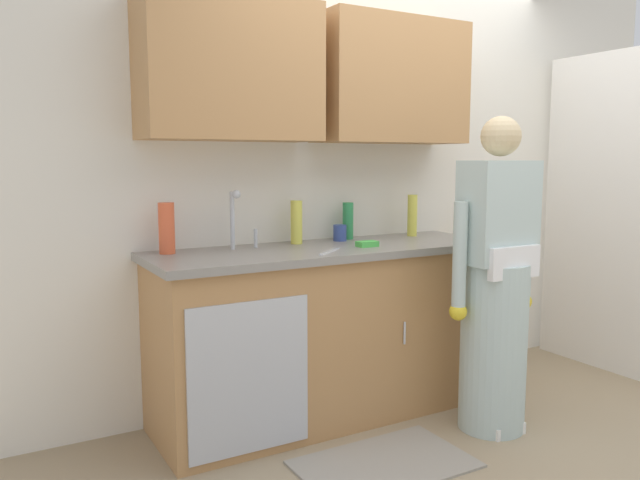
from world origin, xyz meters
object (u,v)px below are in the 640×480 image
object	(u,v)px
sink	(251,255)
bottle_soap	(296,222)
bottle_water_tall	(348,221)
sponge	(367,244)
bottle_water_short	(167,228)
cup_by_sink	(340,233)
knife_on_counter	(330,252)
bottle_dish_liquid	(412,215)
person_at_sink	(495,299)

from	to	relation	value
sink	bottle_soap	world-z (taller)	sink
bottle_soap	sink	bearing A→B (deg)	-153.89
sink	bottle_water_tall	distance (m)	0.75
bottle_soap	sponge	world-z (taller)	bottle_soap
bottle_water_short	bottle_water_tall	bearing A→B (deg)	2.08
cup_by_sink	knife_on_counter	distance (m)	0.45
bottle_dish_liquid	cup_by_sink	size ratio (longest dim) A/B	2.72
bottle_soap	bottle_dish_liquid	size ratio (longest dim) A/B	0.95
person_at_sink	cup_by_sink	size ratio (longest dim) A/B	17.50
person_at_sink	bottle_dish_liquid	bearing A→B (deg)	87.54
bottle_soap	bottle_water_short	world-z (taller)	bottle_water_short
sink	bottle_dish_liquid	size ratio (longest dim) A/B	1.99
sink	person_at_sink	xyz separation A→B (m)	(1.10, -0.59, -0.23)
sponge	bottle_soap	bearing A→B (deg)	133.19
bottle_soap	knife_on_counter	world-z (taller)	bottle_soap
knife_on_counter	bottle_soap	bearing A→B (deg)	50.67
sink	person_at_sink	distance (m)	1.27
bottle_water_tall	cup_by_sink	world-z (taller)	bottle_water_tall
sink	bottle_water_short	bearing A→B (deg)	156.21
sink	sponge	size ratio (longest dim) A/B	4.55
bottle_dish_liquid	sink	bearing A→B (deg)	-172.82
person_at_sink	sponge	bearing A→B (deg)	135.15
knife_on_counter	person_at_sink	bearing A→B (deg)	-67.09
person_at_sink	bottle_water_tall	bearing A→B (deg)	116.12
bottle_soap	bottle_dish_liquid	bearing A→B (deg)	-2.13
knife_on_counter	cup_by_sink	bearing A→B (deg)	12.81
person_at_sink	sponge	xyz separation A→B (m)	(-0.48, 0.47, 0.26)
person_at_sink	bottle_water_short	bearing A→B (deg)	152.77
bottle_dish_liquid	knife_on_counter	size ratio (longest dim) A/B	1.05
cup_by_sink	knife_on_counter	xyz separation A→B (m)	(-0.28, -0.35, -0.04)
cup_by_sink	person_at_sink	bearing A→B (deg)	-57.59
sink	cup_by_sink	xyz separation A→B (m)	(0.62, 0.16, 0.06)
bottle_soap	knife_on_counter	distance (m)	0.38
person_at_sink	sponge	size ratio (longest dim) A/B	14.73
sink	bottle_soap	xyz separation A→B (m)	(0.35, 0.17, 0.13)
knife_on_counter	sponge	size ratio (longest dim) A/B	2.18
person_at_sink	cup_by_sink	world-z (taller)	person_at_sink
bottle_dish_liquid	knife_on_counter	bearing A→B (deg)	-156.86
bottle_soap	sponge	distance (m)	0.42
bottle_water_short	knife_on_counter	size ratio (longest dim) A/B	1.06
bottle_dish_liquid	cup_by_sink	xyz separation A→B (m)	(-0.51, 0.01, -0.08)
bottle_dish_liquid	bottle_water_tall	xyz separation A→B (m)	(-0.42, 0.06, -0.02)
bottle_dish_liquid	cup_by_sink	world-z (taller)	bottle_dish_liquid
sponge	person_at_sink	bearing A→B (deg)	-44.85
bottle_soap	cup_by_sink	size ratio (longest dim) A/B	2.59
bottle_soap	bottle_water_short	size ratio (longest dim) A/B	0.95
knife_on_counter	sponge	world-z (taller)	sponge
bottle_water_tall	knife_on_counter	distance (m)	0.55
bottle_water_short	cup_by_sink	xyz separation A→B (m)	(1.00, -0.01, -0.08)
person_at_sink	bottle_soap	size ratio (longest dim) A/B	6.75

